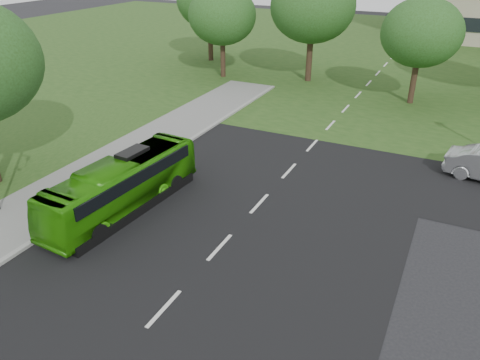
% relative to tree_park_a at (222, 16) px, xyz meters
% --- Properties ---
extents(ground, '(160.00, 160.00, 0.00)m').
position_rel_tree_park_a_xyz_m(ground, '(12.75, -26.43, -5.43)').
color(ground, black).
rests_on(ground, ground).
extents(street_surfaces, '(120.00, 120.00, 0.15)m').
position_rel_tree_park_a_xyz_m(street_surfaces, '(12.37, -3.68, -5.40)').
color(street_surfaces, black).
rests_on(street_surfaces, ground).
extents(tree_park_a, '(6.02, 6.02, 8.00)m').
position_rel_tree_park_a_xyz_m(tree_park_a, '(0.00, 0.00, 0.00)').
color(tree_park_a, black).
rests_on(tree_park_a, ground).
extents(tree_park_b, '(7.22, 7.22, 9.46)m').
position_rel_tree_park_a_xyz_m(tree_park_b, '(7.59, 2.04, 0.95)').
color(tree_park_b, black).
rests_on(tree_park_b, ground).
extents(tree_park_c, '(5.86, 5.86, 7.79)m').
position_rel_tree_park_a_xyz_m(tree_park_c, '(16.87, -0.77, -0.15)').
color(tree_park_c, black).
rests_on(tree_park_c, ground).
extents(tree_park_f, '(6.64, 6.64, 8.86)m').
position_rel_tree_park_a_xyz_m(tree_park_f, '(-4.38, 5.50, 0.59)').
color(tree_park_f, black).
rests_on(tree_park_f, ground).
extents(bus, '(2.65, 8.89, 2.44)m').
position_rel_tree_park_a_xyz_m(bus, '(7.25, -23.56, -4.21)').
color(bus, '#2F940C').
rests_on(bus, ground).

